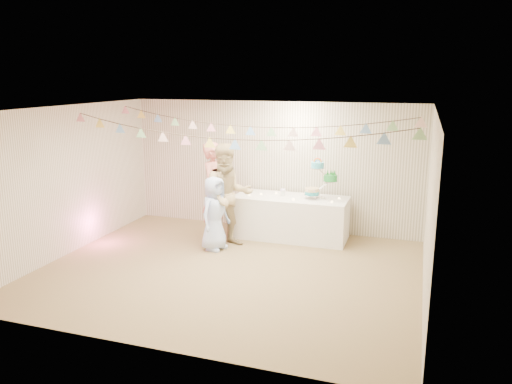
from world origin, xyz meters
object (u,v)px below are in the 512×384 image
(table, at_px, (291,217))
(person_adult_b, at_px, (228,196))
(person_adult_a, at_px, (215,191))
(person_child, at_px, (215,213))
(cake_stand, at_px, (320,183))

(table, distance_m, person_adult_b, 1.39)
(person_adult_a, distance_m, person_child, 0.73)
(cake_stand, height_order, person_adult_b, person_adult_b)
(table, height_order, cake_stand, cake_stand)
(cake_stand, bearing_deg, person_adult_a, -165.47)
(person_adult_a, bearing_deg, cake_stand, -69.64)
(person_adult_a, height_order, person_child, person_adult_a)
(person_adult_a, relative_size, person_adult_b, 0.98)
(cake_stand, height_order, person_child, cake_stand)
(person_adult_a, xyz_separation_m, person_child, (0.25, -0.63, -0.26))
(cake_stand, bearing_deg, table, -174.81)
(person_child, bearing_deg, cake_stand, -40.64)
(person_child, bearing_deg, person_adult_b, -17.05)
(cake_stand, bearing_deg, person_adult_b, -150.13)
(table, bearing_deg, person_child, -136.49)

